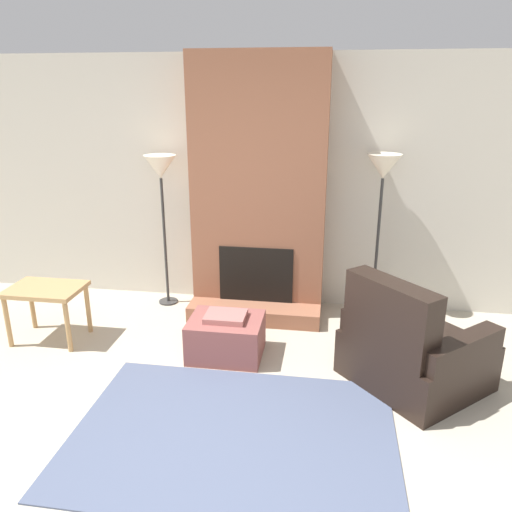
# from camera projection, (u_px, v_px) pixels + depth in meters

# --- Properties ---
(ground_plane) EXTENTS (24.00, 24.00, 0.00)m
(ground_plane) POSITION_uv_depth(u_px,v_px,m) (192.00, 495.00, 2.92)
(ground_plane) COLOR #B2A893
(wall_back) EXTENTS (8.06, 0.06, 2.60)m
(wall_back) POSITION_uv_depth(u_px,v_px,m) (262.00, 184.00, 5.24)
(wall_back) COLOR beige
(wall_back) RESTS_ON ground_plane
(fireplace) EXTENTS (1.34, 0.72, 2.60)m
(fireplace) POSITION_uv_depth(u_px,v_px,m) (259.00, 194.00, 5.02)
(fireplace) COLOR #935B42
(fireplace) RESTS_ON ground_plane
(ottoman) EXTENTS (0.64, 0.51, 0.40)m
(ottoman) POSITION_uv_depth(u_px,v_px,m) (226.00, 336.00, 4.39)
(ottoman) COLOR #8C4C47
(ottoman) RESTS_ON ground_plane
(armchair) EXTENTS (1.28, 1.29, 0.93)m
(armchair) POSITION_uv_depth(u_px,v_px,m) (409.00, 353.00, 3.93)
(armchair) COLOR black
(armchair) RESTS_ON ground_plane
(side_table) EXTENTS (0.67, 0.47, 0.53)m
(side_table) POSITION_uv_depth(u_px,v_px,m) (46.00, 295.00, 4.60)
(side_table) COLOR tan
(side_table) RESTS_ON ground_plane
(floor_lamp_left) EXTENTS (0.33, 0.33, 1.62)m
(floor_lamp_left) POSITION_uv_depth(u_px,v_px,m) (161.00, 174.00, 5.09)
(floor_lamp_left) COLOR #333333
(floor_lamp_left) RESTS_ON ground_plane
(floor_lamp_right) EXTENTS (0.33, 0.33, 1.67)m
(floor_lamp_right) POSITION_uv_depth(u_px,v_px,m) (383.00, 175.00, 4.76)
(floor_lamp_right) COLOR #333333
(floor_lamp_right) RESTS_ON ground_plane
(area_rug) EXTENTS (2.21, 1.56, 0.01)m
(area_rug) POSITION_uv_depth(u_px,v_px,m) (233.00, 434.00, 3.42)
(area_rug) COLOR #4C5670
(area_rug) RESTS_ON ground_plane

